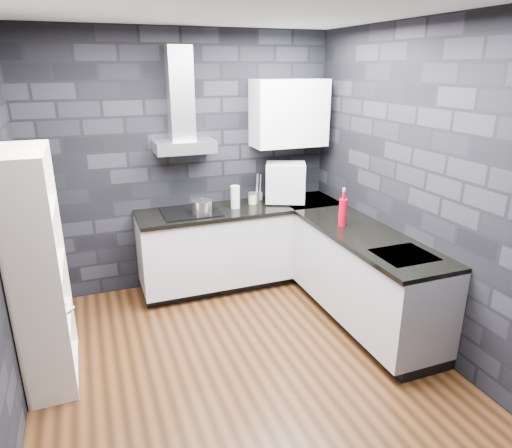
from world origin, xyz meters
TOP-DOWN VIEW (x-y plane):
  - ground at (0.00, 0.00)m, footprint 3.20×3.20m
  - ceiling at (0.00, 0.00)m, footprint 3.20×3.20m
  - wall_back at (0.00, 1.62)m, footprint 3.20×0.05m
  - wall_front at (0.00, -1.62)m, footprint 3.20×0.05m
  - wall_right at (1.62, 0.00)m, footprint 0.05×3.20m
  - toekick_back at (0.50, 1.34)m, footprint 2.18×0.50m
  - toekick_right at (1.34, 0.10)m, footprint 0.50×1.78m
  - counter_back_cab at (0.50, 1.30)m, footprint 2.20×0.60m
  - counter_right_cab at (1.30, 0.10)m, footprint 0.60×1.80m
  - counter_back_top at (0.50, 1.29)m, footprint 2.20×0.62m
  - counter_right_top at (1.29, 0.10)m, footprint 0.62×1.80m
  - counter_corner_top at (1.30, 1.30)m, footprint 0.62×0.62m
  - hood_body at (-0.05, 1.43)m, footprint 0.60×0.34m
  - hood_chimney at (-0.05, 1.50)m, footprint 0.24×0.20m
  - upper_cabinet at (1.10, 1.43)m, footprint 0.80×0.35m
  - cooktop at (-0.05, 1.30)m, footprint 0.58×0.50m
  - sink_rim at (1.30, -0.40)m, footprint 0.44×0.40m
  - pot at (0.05, 1.19)m, footprint 0.26×0.26m
  - glass_vase at (0.43, 1.29)m, footprint 0.10×0.10m
  - storage_jar at (0.66, 1.37)m, footprint 0.10×0.10m
  - utensil_crock at (0.74, 1.40)m, footprint 0.12×0.12m
  - appliance_garage at (1.02, 1.30)m, footprint 0.52×0.47m
  - red_bottle at (1.20, 0.40)m, footprint 0.09×0.09m
  - bookshelf at (-1.42, 0.30)m, footprint 0.53×0.86m
  - fruit_bowl at (-1.42, 0.24)m, footprint 0.24×0.24m
  - book_red at (-1.42, 0.43)m, footprint 0.15×0.10m
  - book_second at (-1.43, 0.45)m, footprint 0.15×0.12m

SIDE VIEW (x-z plane):
  - ground at x=0.00m, z-range 0.00..0.00m
  - toekick_back at x=0.50m, z-range 0.00..0.10m
  - toekick_right at x=1.34m, z-range 0.00..0.10m
  - counter_back_cab at x=0.50m, z-range 0.10..0.86m
  - counter_right_cab at x=1.30m, z-range 0.10..0.86m
  - book_red at x=-1.42m, z-range 0.46..0.68m
  - book_second at x=-1.43m, z-range 0.47..0.71m
  - counter_back_top at x=0.50m, z-range 0.86..0.90m
  - counter_right_top at x=1.29m, z-range 0.86..0.90m
  - counter_corner_top at x=1.30m, z-range 0.86..0.90m
  - sink_rim at x=1.30m, z-range 0.89..0.90m
  - bookshelf at x=-1.42m, z-range 0.00..1.80m
  - cooktop at x=-0.05m, z-range 0.90..0.91m
  - fruit_bowl at x=-1.42m, z-range 0.91..0.97m
  - storage_jar at x=0.66m, z-range 0.90..1.01m
  - utensil_crock at x=0.74m, z-range 0.90..1.02m
  - pot at x=0.05m, z-range 0.91..1.03m
  - glass_vase at x=0.43m, z-range 0.90..1.14m
  - red_bottle at x=1.20m, z-range 0.90..1.16m
  - appliance_garage at x=1.02m, z-range 0.92..1.33m
  - wall_back at x=0.00m, z-range 0.00..2.70m
  - wall_front at x=0.00m, z-range 0.00..2.70m
  - wall_right at x=1.62m, z-range 0.00..2.70m
  - hood_body at x=-0.05m, z-range 1.50..1.62m
  - upper_cabinet at x=1.10m, z-range 1.50..2.20m
  - hood_chimney at x=-0.05m, z-range 1.62..2.52m
  - ceiling at x=0.00m, z-range 2.70..2.70m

